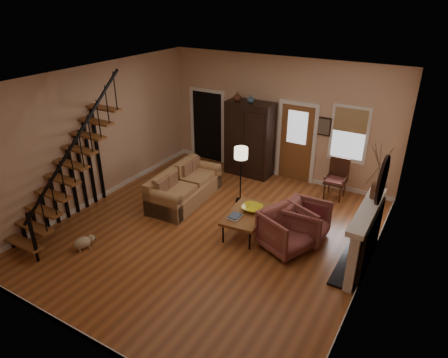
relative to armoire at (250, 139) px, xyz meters
The scene contains 15 objects.
room 1.49m from the armoire, 78.37° to the right, with size 7.00×7.33×3.30m.
staircase 4.94m from the armoire, 115.05° to the right, with size 0.94×2.80×3.20m, color brown, non-canonical shape.
fireplace 4.67m from the armoire, 34.69° to the right, with size 0.33×1.95×2.30m.
armoire is the anchor object (origin of this frame).
vase_a 1.23m from the armoire, 164.05° to the right, with size 0.24×0.24×0.25m, color #4C2619.
vase_b 1.16m from the armoire, 63.43° to the right, with size 0.20×0.20×0.21m, color #334C60.
sofa 2.43m from the armoire, 105.20° to the right, with size 0.94×2.17×0.81m, color #A6794B, non-canonical shape.
coffee_table 3.19m from the armoire, 63.62° to the right, with size 0.75×1.28×0.49m, color brown, non-canonical shape.
bowl 3.02m from the armoire, 61.48° to the right, with size 0.44×0.44×0.11m, color yellow.
books 3.35m from the armoire, 67.79° to the right, with size 0.24×0.32×0.06m, color beige, non-canonical shape.
armchair_left 3.77m from the armoire, 50.87° to the right, with size 0.91×0.94×0.85m, color maroon.
armchair_right 3.51m from the armoire, 42.12° to the right, with size 0.86×0.89×0.81m, color maroon.
floor_lamp 1.71m from the armoire, 69.89° to the right, with size 0.33×0.33×1.43m, color black, non-canonical shape.
side_chair 2.61m from the armoire, ahead, with size 0.54×0.54×1.02m, color #3E2113, non-canonical shape.
dog 5.25m from the armoire, 103.46° to the right, with size 0.24×0.40×0.29m, color tan, non-canonical shape.
Camera 1 is at (4.01, -6.22, 4.85)m, focal length 32.00 mm.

